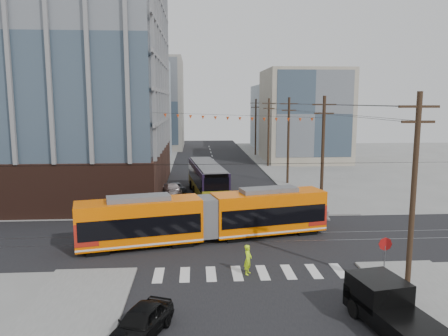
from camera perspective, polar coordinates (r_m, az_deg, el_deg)
The scene contains 18 objects.
ground at distance 30.47m, azimuth 2.69°, elevation -11.42°, with size 160.00×160.00×0.00m, color slate.
office_building at distance 54.86m, azimuth -24.29°, elevation 11.92°, with size 30.00×25.00×28.60m, color #381E16.
bg_bldg_nw_near at distance 81.60m, azimuth -13.60°, elevation 7.39°, with size 18.00×16.00×18.00m, color #8C99A5.
bg_bldg_ne_near at distance 78.87m, azimuth 10.42°, elevation 6.73°, with size 14.00×14.00×16.00m, color gray.
bg_bldg_nw_far at distance 101.00m, azimuth -10.00°, elevation 8.26°, with size 16.00×18.00×20.00m, color gray.
bg_bldg_ne_far at distance 98.81m, azimuth 8.69°, elevation 6.55°, with size 16.00×16.00×14.00m, color #8C99A5.
utility_pole_near at distance 25.82m, azimuth 23.50°, elevation -3.13°, with size 0.30×0.30×11.00m, color black.
utility_pole_far at distance 85.39m, azimuth 4.15°, elevation 5.30°, with size 0.30×0.30×11.00m, color black.
streetcar at distance 33.13m, azimuth -2.26°, elevation -6.45°, with size 18.96×2.67×3.65m, color #EF6100, non-canonical shape.
city_bus at distance 48.78m, azimuth -2.22°, elevation -1.50°, with size 2.85×13.15×3.72m, color black, non-canonical shape.
pickup_truck at distance 21.97m, azimuth 22.02°, elevation -17.37°, with size 2.19×6.14×2.08m, color black, non-canonical shape.
black_sedan at distance 20.96m, azimuth -10.82°, elevation -19.19°, with size 1.68×4.19×1.43m, color black.
parked_car_silver at distance 41.40m, azimuth -7.42°, elevation -5.03°, with size 1.52×4.35×1.43m, color #AFB4BC.
parked_car_white at distance 49.99m, azimuth -6.88°, elevation -2.71°, with size 1.84×4.52×1.31m, color beige.
parked_car_grey at distance 51.43m, azimuth -6.50°, elevation -2.47°, with size 1.93×4.19×1.16m, color slate.
pedestrian at distance 27.21m, azimuth 3.14°, elevation -11.85°, with size 0.67×0.44×1.85m, color #CAFF17.
stop_sign at distance 27.33m, azimuth 20.20°, elevation -11.47°, with size 0.79×0.79×2.59m, color #9E0F0F, non-canonical shape.
jersey_barrier at distance 41.89m, azimuth 12.43°, elevation -5.40°, with size 0.96×4.27×0.85m, color gray.
Camera 1 is at (-3.30, -28.43, 10.45)m, focal length 35.00 mm.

